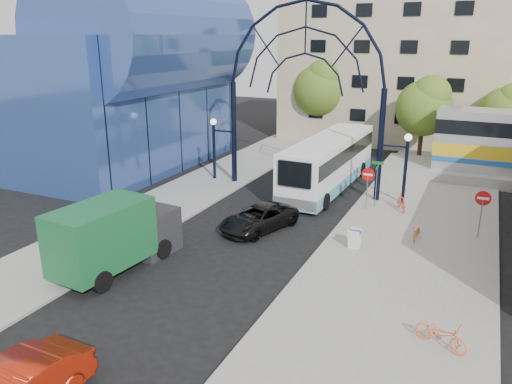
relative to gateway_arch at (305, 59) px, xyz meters
The scene contains 19 objects.
ground 16.41m from the gateway_arch, 90.00° to the right, with size 120.00×120.00×0.00m, color black.
sidewalk_east 15.37m from the gateway_arch, 51.34° to the right, with size 8.00×56.00×0.12m, color gray.
plaza_west 13.36m from the gateway_arch, 129.09° to the right, with size 5.00×50.00×0.12m, color gray.
gateway_arch is the anchor object (origin of this frame).
stop_sign 8.37m from the gateway_arch, 22.63° to the right, with size 0.80×0.07×2.50m.
do_not_enter_sign 13.43m from the gateway_arch, 19.99° to the right, with size 0.76×0.07×2.48m.
street_name_sign 8.38m from the gateway_arch, 15.07° to the right, with size 0.70×0.70×2.80m.
sandwich_board 12.52m from the gateway_arch, 55.09° to the right, with size 0.55×0.61×0.99m.
transit_hall 15.45m from the gateway_arch, behind, with size 16.50×18.00×14.50m.
apartment_block 21.12m from the gateway_arch, 84.55° to the left, with size 20.00×12.10×14.00m.
tree_north_a 13.98m from the gateway_arch, 62.83° to the left, with size 4.48×4.48×7.00m.
tree_north_b 16.72m from the gateway_arch, 103.68° to the left, with size 5.12×5.12×8.00m.
tree_north_c 18.95m from the gateway_arch, 48.96° to the left, with size 4.16×4.16×6.50m.
city_bus 7.11m from the gateway_arch, 51.25° to the left, with size 3.22×12.50×3.41m.
green_truck 16.24m from the gateway_arch, 104.05° to the right, with size 2.91×6.47×3.17m.
black_suv 10.87m from the gateway_arch, 87.75° to the right, with size 2.17×4.71×1.31m, color black.
bike_near_a 12.70m from the gateway_arch, 33.78° to the right, with size 0.53×1.53×0.80m, color orange.
bike_near_b 10.52m from the gateway_arch, 11.81° to the right, with size 0.46×1.62×0.97m, color #D3472A.
bike_far_a 19.56m from the gateway_arch, 55.29° to the right, with size 0.64×1.84×0.97m, color orange.
Camera 1 is at (10.58, -16.15, 10.02)m, focal length 35.00 mm.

